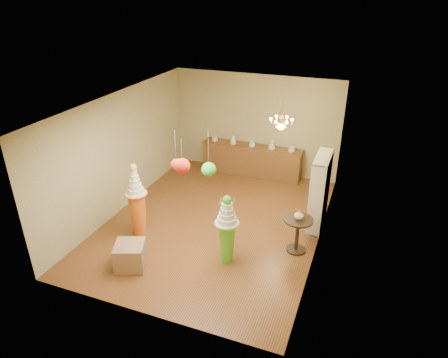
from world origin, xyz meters
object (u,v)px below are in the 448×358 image
(pedestal_green, at_px, (227,234))
(pedestal_orange, at_px, (138,209))
(round_table, at_px, (298,230))
(sideboard, at_px, (252,160))

(pedestal_green, bearing_deg, pedestal_orange, 175.41)
(pedestal_green, height_order, round_table, pedestal_green)
(pedestal_green, xyz_separation_m, sideboard, (-0.81, 4.28, -0.19))
(pedestal_orange, distance_m, sideboard, 4.34)
(pedestal_orange, height_order, sideboard, pedestal_orange)
(pedestal_green, distance_m, sideboard, 4.36)
(round_table, bearing_deg, pedestal_orange, -168.83)
(pedestal_green, relative_size, round_table, 1.92)
(sideboard, distance_m, round_table, 4.00)
(pedestal_green, distance_m, round_table, 1.57)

